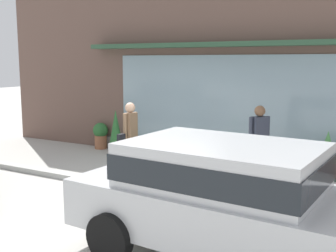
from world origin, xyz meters
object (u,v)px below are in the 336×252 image
fire_hydrant (153,162)px  potted_plant_by_entrance (116,132)px  parked_car_silver (231,195)px  potted_plant_window_right (327,157)px  potted_plant_trailing_edge (101,134)px  pedestrian_passerby (259,139)px  pedestrian_with_handbag (130,134)px

fire_hydrant → potted_plant_by_entrance: (-2.46, 2.00, 0.15)m
parked_car_silver → potted_plant_window_right: bearing=87.6°
parked_car_silver → potted_plant_window_right: 4.66m
potted_plant_window_right → potted_plant_trailing_edge: potted_plant_window_right is taller
potted_plant_window_right → potted_plant_by_entrance: bearing=-179.3°
pedestrian_passerby → potted_plant_window_right: (1.20, 1.12, -0.47)m
fire_hydrant → potted_plant_window_right: size_ratio=0.83×
fire_hydrant → pedestrian_passerby: pedestrian_passerby is taller
pedestrian_passerby → potted_plant_window_right: size_ratio=1.54×
pedestrian_with_handbag → pedestrian_passerby: size_ratio=1.00×
pedestrian_with_handbag → pedestrian_passerby: pedestrian_passerby is taller
parked_car_silver → potted_plant_by_entrance: 6.92m
potted_plant_window_right → potted_plant_trailing_edge: 6.45m
fire_hydrant → potted_plant_by_entrance: 3.17m
pedestrian_with_handbag → potted_plant_trailing_edge: pedestrian_with_handbag is taller
potted_plant_window_right → potted_plant_by_entrance: 5.67m
potted_plant_trailing_edge → parked_car_silver: bearing=-39.0°
pedestrian_with_handbag → parked_car_silver: pedestrian_with_handbag is taller
potted_plant_trailing_edge → potted_plant_by_entrance: 0.85m
pedestrian_passerby → potted_plant_by_entrance: bearing=-62.8°
potted_plant_trailing_edge → potted_plant_by_entrance: size_ratio=0.63×
fire_hydrant → pedestrian_with_handbag: size_ratio=0.54×
fire_hydrant → potted_plant_trailing_edge: size_ratio=1.16×
parked_car_silver → potted_plant_by_entrance: (-5.20, 4.55, -0.29)m
pedestrian_with_handbag → potted_plant_window_right: pedestrian_with_handbag is taller
pedestrian_with_handbag → potted_plant_by_entrance: (-1.75, 1.84, -0.38)m
pedestrian_passerby → parked_car_silver: pedestrian_passerby is taller
pedestrian_passerby → potted_plant_trailing_edge: pedestrian_passerby is taller
fire_hydrant → pedestrian_with_handbag: pedestrian_with_handbag is taller
pedestrian_passerby → fire_hydrant: bearing=-24.4°
potted_plant_by_entrance → pedestrian_passerby: bearing=-13.3°
parked_car_silver → potted_plant_trailing_edge: 7.71m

